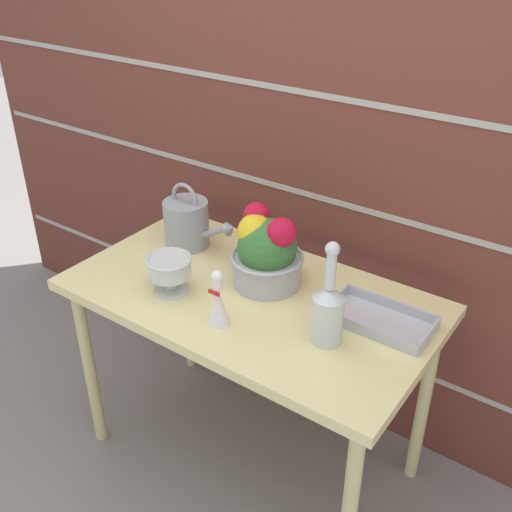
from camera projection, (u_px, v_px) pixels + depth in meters
ground_plane at (251, 454)px, 2.29m from camera, size 12.00×12.00×0.00m
brick_wall at (327, 145)px, 2.06m from camera, size 3.60×0.08×2.20m
patio_table at (250, 312)px, 1.96m from camera, size 1.18×0.66×0.74m
watering_can at (187, 223)px, 2.14m from camera, size 0.31×0.16×0.24m
crystal_pedestal_bowl at (170, 270)px, 1.89m from camera, size 0.15×0.15×0.12m
flower_planter at (266, 252)px, 1.91m from camera, size 0.24×0.24×0.26m
glass_decanter at (328, 310)px, 1.65m from camera, size 0.09×0.09×0.32m
figurine_vase at (218, 303)px, 1.74m from camera, size 0.07×0.07×0.18m
wire_tray at (380, 320)px, 1.77m from camera, size 0.31×0.17×0.04m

